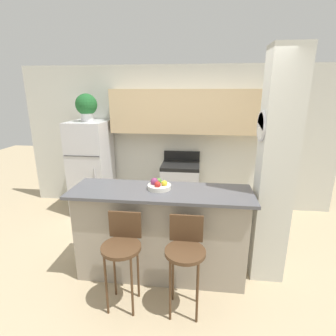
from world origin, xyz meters
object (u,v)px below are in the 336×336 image
(fruit_bowl, at_px, (159,185))
(trash_bin, at_px, (118,207))
(refrigerator, at_px, (92,167))
(bar_stool_right, at_px, (185,251))
(stove_range, at_px, (180,188))
(potted_plant_on_fridge, at_px, (86,106))
(bar_stool_left, at_px, (122,247))

(fruit_bowl, height_order, trash_bin, fruit_bowl)
(refrigerator, height_order, trash_bin, refrigerator)
(refrigerator, height_order, bar_stool_right, refrigerator)
(trash_bin, bearing_deg, stove_range, 17.30)
(fruit_bowl, bearing_deg, bar_stool_right, -58.37)
(refrigerator, distance_m, trash_bin, 0.86)
(trash_bin, bearing_deg, bar_stool_right, -56.02)
(refrigerator, height_order, potted_plant_on_fridge, potted_plant_on_fridge)
(refrigerator, xyz_separation_m, fruit_bowl, (1.45, -1.57, 0.29))
(bar_stool_right, bearing_deg, trash_bin, 123.98)
(bar_stool_right, bearing_deg, refrigerator, 130.21)
(refrigerator, bearing_deg, bar_stool_right, -49.79)
(stove_range, height_order, bar_stool_left, stove_range)
(potted_plant_on_fridge, xyz_separation_m, fruit_bowl, (1.45, -1.57, -0.77))
(bar_stool_right, height_order, fruit_bowl, fruit_bowl)
(refrigerator, xyz_separation_m, bar_stool_right, (1.78, -2.11, -0.16))
(potted_plant_on_fridge, bearing_deg, fruit_bowl, -47.24)
(bar_stool_left, distance_m, fruit_bowl, 0.76)
(bar_stool_left, bearing_deg, refrigerator, 118.96)
(bar_stool_left, relative_size, bar_stool_right, 1.00)
(trash_bin, bearing_deg, refrigerator, 154.28)
(fruit_bowl, relative_size, trash_bin, 0.69)
(refrigerator, height_order, fruit_bowl, refrigerator)
(potted_plant_on_fridge, relative_size, fruit_bowl, 1.74)
(potted_plant_on_fridge, bearing_deg, bar_stool_right, -49.79)
(bar_stool_left, relative_size, potted_plant_on_fridge, 2.13)
(refrigerator, height_order, bar_stool_left, refrigerator)
(bar_stool_right, bearing_deg, stove_range, 95.35)
(bar_stool_left, xyz_separation_m, potted_plant_on_fridge, (-1.17, 2.11, 1.23))
(stove_range, relative_size, potted_plant_on_fridge, 2.36)
(fruit_bowl, bearing_deg, trash_bin, 124.92)
(potted_plant_on_fridge, distance_m, trash_bin, 1.79)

